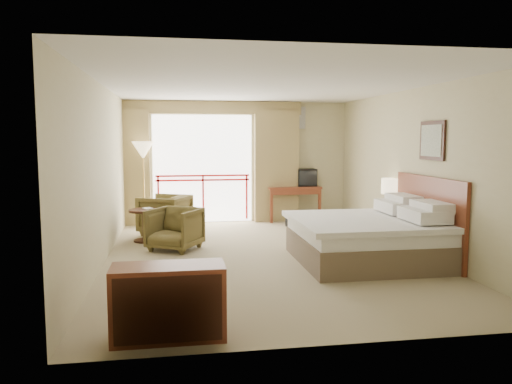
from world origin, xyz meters
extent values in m
plane|color=#998B66|center=(0.00, 0.00, 0.00)|extent=(7.00, 7.00, 0.00)
plane|color=white|center=(0.00, 0.00, 2.70)|extent=(7.00, 7.00, 0.00)
plane|color=#C8BE8F|center=(0.00, 3.50, 1.35)|extent=(5.00, 0.00, 5.00)
plane|color=#C8BE8F|center=(0.00, -3.50, 1.35)|extent=(5.00, 0.00, 5.00)
plane|color=#C8BE8F|center=(-2.50, 0.00, 1.35)|extent=(0.00, 7.00, 7.00)
plane|color=#C8BE8F|center=(2.50, 0.00, 1.35)|extent=(0.00, 7.00, 7.00)
plane|color=white|center=(-0.80, 3.48, 1.20)|extent=(2.40, 0.00, 2.40)
cube|color=#B90F0F|center=(-0.80, 3.46, 0.95)|extent=(2.09, 0.03, 0.04)
cube|color=#B90F0F|center=(-0.80, 3.46, 1.05)|extent=(2.09, 0.03, 0.04)
cube|color=#B90F0F|center=(-1.79, 3.46, 0.55)|extent=(0.04, 0.03, 1.00)
cube|color=#B90F0F|center=(-0.80, 3.46, 0.55)|extent=(0.04, 0.03, 1.00)
cube|color=#B90F0F|center=(0.19, 3.46, 0.55)|extent=(0.04, 0.03, 1.00)
cube|color=olive|center=(-2.45, 3.35, 1.25)|extent=(1.00, 0.26, 2.50)
cube|color=olive|center=(0.85, 3.35, 1.25)|extent=(1.00, 0.26, 2.50)
cube|color=olive|center=(-0.80, 3.38, 2.55)|extent=(4.40, 0.22, 0.28)
cube|color=silver|center=(1.30, 3.47, 2.35)|extent=(0.50, 0.04, 0.50)
cube|color=brown|center=(1.45, -0.60, 0.20)|extent=(2.05, 2.00, 0.40)
cube|color=white|center=(1.45, -0.60, 0.50)|extent=(2.01, 1.96, 0.22)
cube|color=white|center=(1.40, -0.60, 0.63)|extent=(2.09, 2.06, 0.08)
cube|color=white|center=(2.15, -1.05, 0.78)|extent=(0.50, 0.75, 0.18)
cube|color=white|center=(2.15, -0.15, 0.78)|extent=(0.50, 0.75, 0.18)
cube|color=white|center=(2.28, -1.05, 0.90)|extent=(0.40, 0.70, 0.14)
cube|color=white|center=(2.28, -0.15, 0.90)|extent=(0.40, 0.70, 0.14)
cube|color=maroon|center=(2.46, -0.60, 0.65)|extent=(0.06, 2.10, 1.30)
cube|color=black|center=(2.48, -0.60, 1.85)|extent=(0.03, 0.72, 0.60)
cube|color=silver|center=(2.46, -0.60, 1.85)|extent=(0.01, 0.60, 0.48)
cube|color=maroon|center=(2.43, 0.69, 0.27)|extent=(0.41, 0.48, 0.55)
cylinder|color=tan|center=(2.43, 0.74, 0.59)|extent=(0.14, 0.14, 0.04)
cylinder|color=tan|center=(2.43, 0.74, 0.77)|extent=(0.03, 0.03, 0.36)
cylinder|color=#FFE5B2|center=(2.43, 0.74, 1.02)|extent=(0.34, 0.34, 0.28)
cube|color=black|center=(2.38, 0.54, 0.59)|extent=(0.21, 0.18, 0.08)
cube|color=maroon|center=(1.25, 3.35, 0.77)|extent=(1.21, 0.59, 0.05)
cube|color=maroon|center=(0.70, 3.09, 0.37)|extent=(0.06, 0.06, 0.75)
cube|color=maroon|center=(1.81, 3.09, 0.37)|extent=(0.06, 0.06, 0.75)
cube|color=maroon|center=(0.70, 3.60, 0.37)|extent=(0.06, 0.06, 0.75)
cube|color=maroon|center=(1.81, 3.60, 0.37)|extent=(0.06, 0.06, 0.75)
cube|color=maroon|center=(1.25, 3.60, 0.45)|extent=(1.11, 0.03, 0.56)
cube|color=maroon|center=(1.25, 3.08, 0.69)|extent=(1.11, 0.03, 0.12)
cube|color=black|center=(1.55, 3.35, 0.99)|extent=(0.44, 0.34, 0.40)
cube|color=black|center=(1.55, 3.17, 0.99)|extent=(0.40, 0.02, 0.32)
cylinder|color=black|center=(0.90, 3.35, 0.91)|extent=(0.14, 0.14, 0.25)
cylinder|color=white|center=(1.05, 3.30, 0.84)|extent=(0.09, 0.09, 0.10)
cylinder|color=black|center=(1.02, 2.61, 0.14)|extent=(0.25, 0.25, 0.28)
imported|color=#4E4220|center=(-1.63, 2.15, 0.00)|extent=(1.14, 1.13, 0.78)
imported|color=#4E4220|center=(-1.44, 0.71, 0.00)|extent=(1.06, 1.06, 0.72)
cylinder|color=black|center=(-1.99, 1.47, 0.58)|extent=(0.54, 0.54, 0.04)
cylinder|color=black|center=(-1.99, 1.47, 0.29)|extent=(0.07, 0.07, 0.54)
cylinder|color=black|center=(-1.99, 1.47, 0.02)|extent=(0.39, 0.39, 0.03)
imported|color=white|center=(-1.99, 1.47, 0.60)|extent=(0.22, 0.25, 0.02)
cylinder|color=tan|center=(-2.08, 3.08, 0.02)|extent=(0.29, 0.29, 0.03)
cylinder|color=tan|center=(-2.08, 3.08, 0.79)|extent=(0.03, 0.03, 1.58)
cone|color=#FFE5B2|center=(-2.08, 3.08, 1.63)|extent=(0.46, 0.46, 0.37)
cube|color=maroon|center=(-1.50, -3.09, 0.35)|extent=(1.06, 0.44, 0.71)
cube|color=black|center=(-1.50, -3.31, 0.35)|extent=(0.97, 0.02, 0.62)
camera|label=1|loc=(-1.42, -7.72, 1.89)|focal=35.00mm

